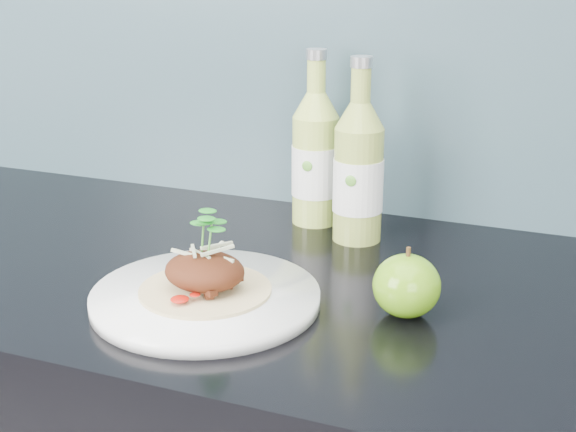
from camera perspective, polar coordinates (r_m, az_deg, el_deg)
name	(u,v)px	position (r m, az deg, el deg)	size (l,w,h in m)	color
dinner_plate	(206,298)	(0.95, -5.88, -5.79)	(0.35, 0.35, 0.02)	white
pork_taco	(204,269)	(0.93, -5.96, -3.75)	(0.16, 0.16, 0.10)	tan
green_apple	(407,286)	(0.91, 8.44, -4.93)	(0.09, 0.09, 0.08)	#5C8D0F
cider_bottle_left	(315,159)	(1.19, 1.96, 4.09)	(0.09, 0.09, 0.26)	#B1C953
cider_bottle_right	(358,173)	(1.12, 5.02, 3.09)	(0.08, 0.08, 0.26)	#9BAF49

